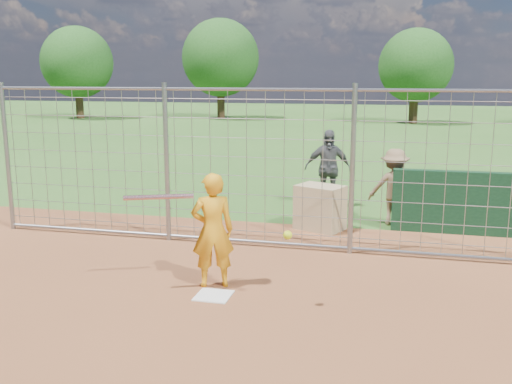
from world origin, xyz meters
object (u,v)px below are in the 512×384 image
(batter, at_px, (213,231))
(bystander_c, at_px, (394,187))
(bystander_b, at_px, (328,168))
(equipment_bin, at_px, (320,208))

(batter, xyz_separation_m, bystander_c, (2.24, 3.83, -0.05))
(bystander_b, bearing_deg, equipment_bin, -95.07)
(batter, height_order, equipment_bin, batter)
(bystander_b, bearing_deg, bystander_c, -48.74)
(batter, xyz_separation_m, equipment_bin, (0.97, 3.16, -0.35))
(bystander_c, bearing_deg, batter, 53.75)
(bystander_c, distance_m, equipment_bin, 1.46)
(bystander_b, height_order, bystander_c, bystander_b)
(batter, relative_size, bystander_c, 1.07)
(equipment_bin, bearing_deg, bystander_b, 115.96)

